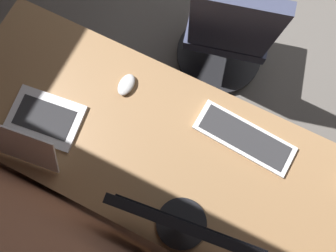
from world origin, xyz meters
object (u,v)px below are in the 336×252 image
(drawer_pedestal, at_px, (91,132))
(monitor_primary, at_px, (185,225))
(laptop_leftmost, at_px, (36,129))
(office_chair, at_px, (228,32))
(mouse_main, at_px, (126,85))
(keyboard_main, at_px, (244,138))

(drawer_pedestal, xyz_separation_m, monitor_primary, (-0.62, 0.20, 0.63))
(monitor_primary, height_order, laptop_leftmost, monitor_primary)
(drawer_pedestal, height_order, monitor_primary, monitor_primary)
(office_chair, bearing_deg, monitor_primary, 101.21)
(monitor_primary, bearing_deg, office_chair, -78.79)
(monitor_primary, distance_m, mouse_main, 0.66)
(laptop_leftmost, xyz_separation_m, keyboard_main, (-0.78, -0.35, -0.04))
(keyboard_main, relative_size, mouse_main, 4.12)
(drawer_pedestal, relative_size, mouse_main, 6.68)
(laptop_leftmost, relative_size, mouse_main, 3.23)
(drawer_pedestal, relative_size, monitor_primary, 1.42)
(keyboard_main, bearing_deg, laptop_leftmost, 24.38)
(monitor_primary, bearing_deg, mouse_main, -41.39)
(mouse_main, height_order, office_chair, office_chair)
(laptop_leftmost, relative_size, keyboard_main, 0.79)
(keyboard_main, bearing_deg, drawer_pedestal, 17.32)
(monitor_primary, xyz_separation_m, mouse_main, (0.46, -0.41, -0.23))
(monitor_primary, xyz_separation_m, keyboard_main, (-0.08, -0.42, -0.24))
(drawer_pedestal, xyz_separation_m, mouse_main, (-0.16, -0.21, 0.40))
(drawer_pedestal, height_order, office_chair, office_chair)
(drawer_pedestal, distance_m, keyboard_main, 0.83)
(keyboard_main, xyz_separation_m, mouse_main, (0.55, 0.01, 0.01))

